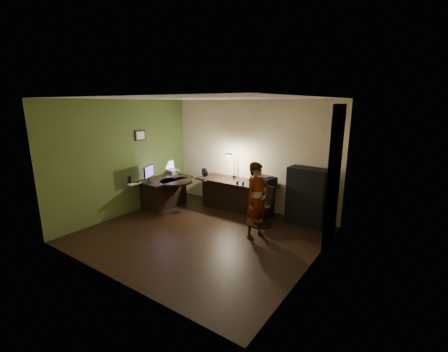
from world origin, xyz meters
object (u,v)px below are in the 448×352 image
Objects in this scene: desk_right at (236,195)px; office_chair at (261,206)px; cabinet at (307,196)px; monitor at (149,176)px; desk_left at (165,193)px; person at (257,201)px.

office_chair reaches higher than desk_right.
cabinet is at bearing 5.19° from desk_right.
monitor is (-3.43, -1.44, 0.26)m from cabinet.
office_chair is (0.97, -0.50, 0.05)m from desk_right.
desk_right reaches higher than desk_left.
desk_left is 1.02× the size of cabinet.
cabinet is (1.75, 0.15, 0.25)m from desk_right.
desk_right is 1.60× the size of cabinet.
desk_right is 1.33× the size of person.
office_chair is at bearing -136.67° from cabinet.
person is (2.81, -0.27, 0.39)m from desk_left.
office_chair is 0.57× the size of person.
person reaches higher than office_chair.
person reaches higher than cabinet.
office_chair is at bearing 34.63° from person.
cabinet is at bearing -9.38° from person.
person is (1.17, -1.08, 0.38)m from desk_right.
monitor is 0.30× the size of person.
desk_left is at bearing -160.62° from cabinet.
cabinet is at bearing 50.20° from office_chair.
monitor is at bearing -152.79° from office_chair.
cabinet is (3.39, 0.95, 0.26)m from desk_left.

